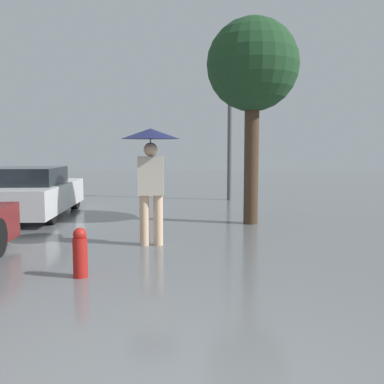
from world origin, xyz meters
The scene contains 5 objects.
pedestrian centered at (-0.21, 4.61, 1.46)m, with size 0.96×0.96×1.94m.
parked_car_farthest centered at (-3.26, 7.89, 0.56)m, with size 1.81×3.84×1.18m.
tree centered at (1.85, 6.60, 3.29)m, with size 1.93×1.93×4.33m.
street_lamp centered at (2.00, 10.89, 2.72)m, with size 0.38×0.38×4.06m.
fire_hydrant centered at (-1.03, 2.86, 0.31)m, with size 0.18×0.18×0.63m.
Camera 1 is at (0.08, -2.46, 1.61)m, focal length 40.00 mm.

